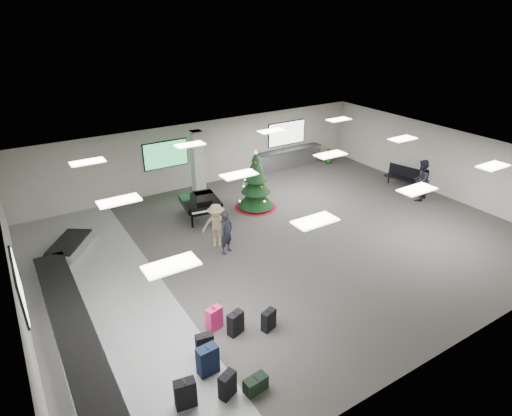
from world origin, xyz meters
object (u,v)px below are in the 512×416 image
baggage_carousel (71,305)px  traveler_a (226,232)px  traveler_b (216,225)px  service_counter (289,158)px  potted_plant_right (329,156)px  bench (403,175)px  christmas_tree (256,188)px  potted_plant_left (251,174)px  traveler_bench (421,180)px  pink_suitcase (214,318)px  grand_piano (201,203)px

baggage_carousel → traveler_a: 5.59m
baggage_carousel → traveler_b: traveler_b is taller
service_counter → potted_plant_right: bearing=-13.7°
traveler_b → bench: bearing=32.2°
christmas_tree → potted_plant_left: (1.51, 2.88, -0.54)m
baggage_carousel → service_counter: bearing=27.7°
baggage_carousel → traveler_a: size_ratio=5.91×
traveler_b → traveler_bench: traveler_bench is taller
bench → traveler_a: traveler_a is taller
baggage_carousel → potted_plant_right: 16.45m
service_counter → traveler_b: size_ratio=2.37×
traveler_a → baggage_carousel: bearing=160.4°
traveler_a → traveler_bench: bearing=-28.6°
service_counter → bench: size_ratio=2.39×
traveler_b → potted_plant_left: bearing=78.0°
potted_plant_left → bench: bearing=-37.5°
christmas_tree → traveler_bench: size_ratio=1.39×
baggage_carousel → bench: (16.05, 1.50, 0.36)m
potted_plant_left → pink_suitcase: bearing=-126.6°
grand_piano → potted_plant_right: grand_piano is taller
traveler_b → traveler_bench: (9.93, -1.21, 0.12)m
bench → traveler_bench: size_ratio=0.87×
christmas_tree → traveler_a: christmas_tree is taller
baggage_carousel → potted_plant_left: bearing=31.6°
pink_suitcase → traveler_a: size_ratio=0.43×
pink_suitcase → traveler_b: traveler_b is taller
traveler_b → christmas_tree: bearing=65.1°
traveler_bench → potted_plant_right: size_ratio=2.21×
traveler_b → baggage_carousel: bearing=-137.6°
grand_piano → pink_suitcase: bearing=-103.7°
traveler_a → grand_piano: bearing=57.6°
christmas_tree → service_counter: bearing=38.5°
service_counter → potted_plant_right: service_counter is taller
service_counter → traveler_bench: (2.54, -6.78, 0.43)m
baggage_carousel → traveler_a: traveler_a is taller
baggage_carousel → potted_plant_left: size_ratio=12.27×
service_counter → traveler_a: 9.58m
traveler_b → grand_piano: bearing=109.3°
pink_suitcase → bench: 13.52m
christmas_tree → grand_piano: christmas_tree is taller
service_counter → traveler_bench: bearing=-69.4°
baggage_carousel → traveler_bench: 15.40m
baggage_carousel → bench: bench is taller
potted_plant_left → christmas_tree: bearing=-117.6°
pink_suitcase → potted_plant_left: bearing=39.9°
grand_piano → traveler_a: 2.98m
grand_piano → traveler_bench: size_ratio=1.05×
baggage_carousel → grand_piano: grand_piano is taller
christmas_tree → traveler_b: (-3.04, -2.10, -0.08)m
grand_piano → baggage_carousel: bearing=-140.7°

